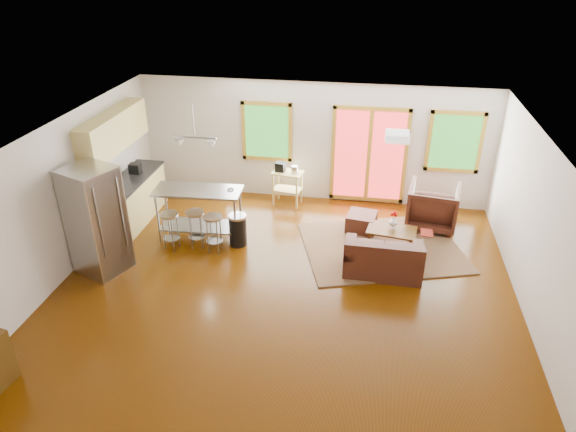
% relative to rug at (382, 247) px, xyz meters
% --- Properties ---
extents(floor, '(7.50, 7.00, 0.02)m').
position_rel_rug_xyz_m(floor, '(-1.57, -1.55, -0.02)').
color(floor, '#391B01').
rests_on(floor, ground).
extents(ceiling, '(7.50, 7.00, 0.02)m').
position_rel_rug_xyz_m(ceiling, '(-1.57, -1.55, 2.60)').
color(ceiling, silver).
rests_on(ceiling, ground).
extents(back_wall, '(7.50, 0.02, 2.60)m').
position_rel_rug_xyz_m(back_wall, '(-1.57, 1.96, 1.29)').
color(back_wall, beige).
rests_on(back_wall, ground).
extents(left_wall, '(0.02, 7.00, 2.60)m').
position_rel_rug_xyz_m(left_wall, '(-5.33, -1.55, 1.29)').
color(left_wall, beige).
rests_on(left_wall, ground).
extents(right_wall, '(0.02, 7.00, 2.60)m').
position_rel_rug_xyz_m(right_wall, '(2.19, -1.55, 1.29)').
color(right_wall, beige).
rests_on(right_wall, ground).
extents(front_wall, '(7.50, 0.02, 2.60)m').
position_rel_rug_xyz_m(front_wall, '(-1.57, -5.06, 1.29)').
color(front_wall, beige).
rests_on(front_wall, ground).
extents(window_left, '(1.10, 0.05, 1.30)m').
position_rel_rug_xyz_m(window_left, '(-2.57, 1.91, 1.49)').
color(window_left, '#1E4F19').
rests_on(window_left, back_wall).
extents(french_doors, '(1.60, 0.05, 2.10)m').
position_rel_rug_xyz_m(french_doors, '(-0.37, 1.91, 1.09)').
color(french_doors, '#A31F1E').
rests_on(french_doors, back_wall).
extents(window_right, '(1.10, 0.05, 1.30)m').
position_rel_rug_xyz_m(window_right, '(1.33, 1.91, 1.49)').
color(window_right, '#1E4F19').
rests_on(window_right, back_wall).
extents(rug, '(3.38, 2.95, 0.03)m').
position_rel_rug_xyz_m(rug, '(0.00, 0.00, 0.00)').
color(rug, '#4D643C').
rests_on(rug, floor).
extents(loveseat, '(1.33, 0.77, 0.71)m').
position_rel_rug_xyz_m(loveseat, '(0.01, -0.84, 0.26)').
color(loveseat, black).
rests_on(loveseat, floor).
extents(coffee_table, '(0.96, 0.67, 0.36)m').
position_rel_rug_xyz_m(coffee_table, '(0.16, 0.11, 0.29)').
color(coffee_table, '#39250A').
rests_on(coffee_table, floor).
extents(armchair, '(1.07, 1.02, 0.98)m').
position_rel_rug_xyz_m(armchair, '(0.96, 1.04, 0.47)').
color(armchair, black).
rests_on(armchair, floor).
extents(ottoman, '(0.63, 0.63, 0.36)m').
position_rel_rug_xyz_m(ottoman, '(-0.42, 0.62, 0.17)').
color(ottoman, black).
rests_on(ottoman, floor).
extents(vase, '(0.22, 0.22, 0.29)m').
position_rel_rug_xyz_m(vase, '(0.17, 0.18, 0.49)').
color(vase, silver).
rests_on(vase, coffee_table).
extents(book, '(0.22, 0.03, 0.29)m').
position_rel_rug_xyz_m(book, '(0.67, -0.02, 0.53)').
color(book, maroon).
rests_on(book, coffee_table).
extents(cabinets, '(0.64, 2.24, 2.30)m').
position_rel_rug_xyz_m(cabinets, '(-5.06, 0.15, 0.91)').
color(cabinets, tan).
rests_on(cabinets, floor).
extents(refrigerator, '(0.98, 0.97, 1.90)m').
position_rel_rug_xyz_m(refrigerator, '(-4.79, -1.51, 0.94)').
color(refrigerator, '#B7BABC').
rests_on(refrigerator, floor).
extents(island, '(1.66, 0.74, 1.03)m').
position_rel_rug_xyz_m(island, '(-3.45, -0.20, 0.70)').
color(island, '#B7BABC').
rests_on(island, floor).
extents(cup, '(0.16, 0.14, 0.13)m').
position_rel_rug_xyz_m(cup, '(-2.85, -0.11, 1.00)').
color(cup, silver).
rests_on(cup, island).
extents(bar_stool_a, '(0.41, 0.41, 0.73)m').
position_rel_rug_xyz_m(bar_stool_a, '(-3.88, -0.66, 0.53)').
color(bar_stool_a, '#B7BABC').
rests_on(bar_stool_a, floor).
extents(bar_stool_b, '(0.42, 0.42, 0.73)m').
position_rel_rug_xyz_m(bar_stool_b, '(-3.43, -0.52, 0.53)').
color(bar_stool_b, '#B7BABC').
rests_on(bar_stool_b, floor).
extents(bar_stool_c, '(0.36, 0.36, 0.73)m').
position_rel_rug_xyz_m(bar_stool_c, '(-3.06, -0.62, 0.53)').
color(bar_stool_c, '#B7BABC').
rests_on(bar_stool_c, floor).
extents(trash_can, '(0.41, 0.41, 0.62)m').
position_rel_rug_xyz_m(trash_can, '(-2.69, -0.31, 0.30)').
color(trash_can, black).
rests_on(trash_can, floor).
extents(kitchen_cart, '(0.68, 0.50, 0.95)m').
position_rel_rug_xyz_m(kitchen_cart, '(-2.08, 1.53, 0.64)').
color(kitchen_cart, tan).
rests_on(kitchen_cart, floor).
extents(ceiling_flush, '(0.35, 0.35, 0.12)m').
position_rel_rug_xyz_m(ceiling_flush, '(0.03, -0.95, 2.52)').
color(ceiling_flush, white).
rests_on(ceiling_flush, ceiling).
extents(pendant_light, '(0.80, 0.18, 0.79)m').
position_rel_rug_xyz_m(pendant_light, '(-3.47, -0.05, 1.88)').
color(pendant_light, gray).
rests_on(pendant_light, ceiling).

